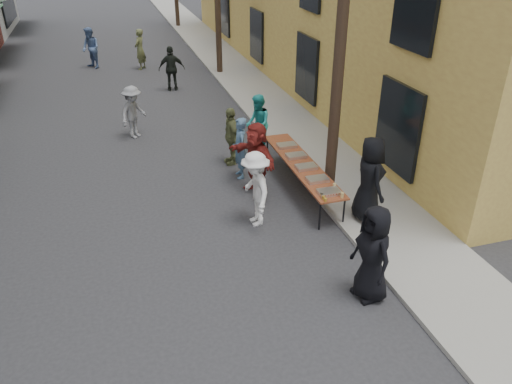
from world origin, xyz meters
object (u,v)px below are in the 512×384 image
guest_front_a (373,254)px  guest_front_c (258,124)px  utility_pole_near (343,7)px  serving_table (302,165)px  server (370,179)px  catering_tray_sausage (329,192)px

guest_front_a → guest_front_c: 6.92m
utility_pole_near → serving_table: size_ratio=2.25×
serving_table → guest_front_a: (-0.32, -4.21, 0.22)m
server → utility_pole_near: bearing=14.5°
catering_tray_sausage → guest_front_a: 2.59m
catering_tray_sausage → guest_front_a: size_ratio=0.27×
utility_pole_near → server: (0.28, -1.39, -3.42)m
catering_tray_sausage → guest_front_c: guest_front_c is taller
catering_tray_sausage → server: server is taller
guest_front_c → server: 4.72m
utility_pole_near → guest_front_c: bearing=105.9°
utility_pole_near → serving_table: 3.86m
guest_front_c → server: (1.18, -4.56, 0.22)m
catering_tray_sausage → guest_front_c: size_ratio=0.29×
guest_front_c → server: server is taller
serving_table → server: server is taller
server → guest_front_a: bearing=156.5°
catering_tray_sausage → server: (0.86, -0.21, 0.29)m
guest_front_a → guest_front_c: guest_front_a is taller
guest_front_c → serving_table: bearing=14.6°
catering_tray_sausage → guest_front_a: guest_front_a is taller
utility_pole_near → catering_tray_sausage: bearing=-115.9°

